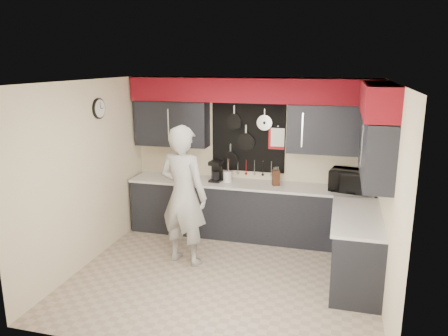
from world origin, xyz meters
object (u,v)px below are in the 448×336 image
(coffee_maker, at_px, (216,170))
(person, at_px, (183,196))
(microwave, at_px, (350,181))
(knife_block, at_px, (276,178))
(utensil_crock, at_px, (228,176))

(coffee_maker, relative_size, person, 0.17)
(microwave, height_order, coffee_maker, coffee_maker)
(knife_block, bearing_deg, microwave, -19.79)
(microwave, distance_m, person, 2.54)
(utensil_crock, relative_size, coffee_maker, 0.52)
(microwave, distance_m, coffee_maker, 2.12)
(knife_block, bearing_deg, utensil_crock, 161.56)
(microwave, relative_size, person, 0.30)
(microwave, xyz_separation_m, person, (-2.27, -1.13, -0.08))
(knife_block, xyz_separation_m, person, (-1.13, -1.16, -0.04))
(microwave, bearing_deg, coffee_maker, -169.85)
(knife_block, height_order, person, person)
(knife_block, distance_m, utensil_crock, 0.80)
(utensil_crock, distance_m, coffee_maker, 0.21)
(knife_block, distance_m, person, 1.62)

